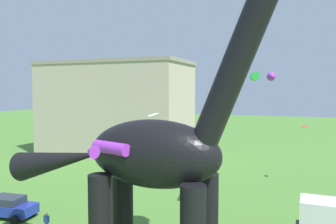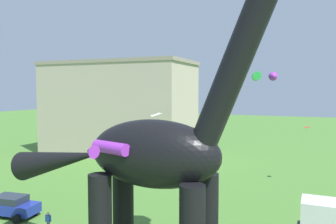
# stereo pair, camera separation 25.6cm
# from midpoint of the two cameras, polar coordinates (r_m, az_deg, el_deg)

# --- Properties ---
(dinosaur_sculpture) EXTENTS (16.37, 3.47, 17.11)m
(dinosaur_sculpture) POSITION_cam_midpoint_polar(r_m,az_deg,el_deg) (17.37, -3.09, -6.94)
(dinosaur_sculpture) COLOR black
(dinosaur_sculpture) RESTS_ON ground_plane
(parked_sedan_left) EXTENTS (4.37, 2.24, 1.55)m
(parked_sedan_left) POSITION_cam_midpoint_polar(r_m,az_deg,el_deg) (28.80, -25.45, -14.03)
(parked_sedan_left) COLOR navy
(parked_sedan_left) RESTS_ON ground_plane
(person_near_flyer) EXTENTS (0.47, 0.21, 1.26)m
(person_near_flyer) POSITION_cam_midpoint_polar(r_m,az_deg,el_deg) (25.13, -19.91, -16.63)
(person_near_flyer) COLOR #6B6056
(person_near_flyer) RESTS_ON ground_plane
(kite_near_low) EXTENTS (1.91, 2.09, 0.59)m
(kite_near_low) POSITION_cam_midpoint_polar(r_m,az_deg,el_deg) (24.12, 14.55, 5.78)
(kite_near_low) COLOR green
(kite_apex) EXTENTS (1.84, 1.94, 1.99)m
(kite_apex) POSITION_cam_midpoint_polar(r_m,az_deg,el_deg) (39.66, -2.70, -0.45)
(kite_apex) COLOR white
(kite_near_high) EXTENTS (1.91, 1.81, 0.54)m
(kite_near_high) POSITION_cam_midpoint_polar(r_m,az_deg,el_deg) (19.33, 0.46, -10.60)
(kite_near_high) COLOR purple
(kite_far_right) EXTENTS (0.65, 0.73, 0.75)m
(kite_far_right) POSITION_cam_midpoint_polar(r_m,az_deg,el_deg) (36.18, 21.54, -2.33)
(kite_far_right) COLOR red
(kite_high_left) EXTENTS (2.26, 2.14, 0.64)m
(kite_high_left) POSITION_cam_midpoint_polar(r_m,az_deg,el_deg) (16.75, -10.63, -6.04)
(kite_high_left) COLOR purple
(background_building_block) EXTENTS (21.58, 10.63, 13.52)m
(background_building_block) POSITION_cam_midpoint_polar(r_m,az_deg,el_deg) (50.57, -8.95, 0.63)
(background_building_block) COLOR #B7A893
(background_building_block) RESTS_ON ground_plane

